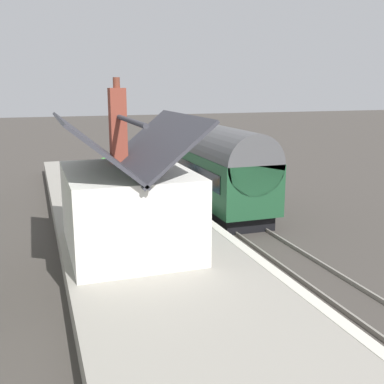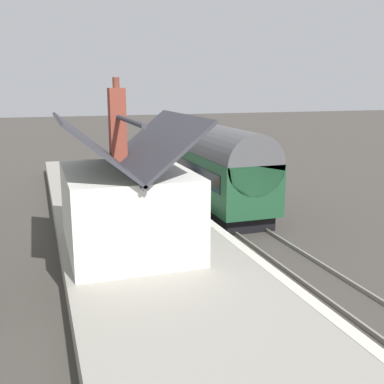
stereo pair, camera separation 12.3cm
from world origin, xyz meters
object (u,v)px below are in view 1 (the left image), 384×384
planter_edge_near (97,200)px  lamp_post_platform (163,151)px  bench_near_building (144,190)px  planter_bench_right (104,162)px  station_building (128,205)px  planter_edge_far (158,190)px  bench_mid_platform (125,170)px  station_sign_board (151,164)px  train (216,167)px  planter_by_door (67,171)px

planter_edge_near → lamp_post_platform: 3.83m
bench_near_building → planter_bench_right: (9.31, 0.53, -0.06)m
station_building → planter_bench_right: bearing=-5.4°
station_building → planter_edge_far: station_building is taller
bench_mid_platform → planter_bench_right: 3.84m
planter_bench_right → station_sign_board: station_sign_board is taller
planter_edge_far → lamp_post_platform: (-1.36, 0.09, 2.12)m
planter_edge_near → planter_bench_right: 10.16m
station_building → lamp_post_platform: size_ratio=1.58×
lamp_post_platform → planter_edge_near: bearing=78.3°
station_building → station_sign_board: (9.62, -3.21, -0.33)m
station_building → bench_near_building: bearing=-17.1°
station_building → planter_bench_right: station_building is taller
planter_edge_near → lamp_post_platform: lamp_post_platform is taller
bench_mid_platform → lamp_post_platform: size_ratio=0.39×
planter_edge_near → planter_bench_right: (9.99, -1.83, 0.14)m
bench_mid_platform → station_sign_board: station_sign_board is taller
station_building → bench_near_building: size_ratio=4.02×
train → planter_by_door: size_ratio=12.60×
train → planter_by_door: 10.36m
bench_mid_platform → lamp_post_platform: (-6.85, -0.50, 2.05)m
bench_mid_platform → bench_near_building: 5.54m
bench_near_building → train: bearing=-93.1°
bench_near_building → planter_edge_near: bearing=106.0°
station_building → bench_mid_platform: 12.42m
station_sign_board → planter_edge_far: bearing=172.1°
lamp_post_platform → station_building: bearing=153.0°
planter_edge_near → planter_by_door: 8.26m
station_sign_board → bench_mid_platform: bearing=21.3°
planter_bench_right → planter_by_door: bearing=124.9°
station_building → planter_edge_far: (6.69, -2.80, -1.11)m
station_sign_board → planter_bench_right: bearing=15.0°
planter_bench_right → planter_by_door: (-1.76, 2.52, -0.13)m
planter_edge_near → station_sign_board: bearing=-43.9°
station_building → planter_edge_far: 7.34m
station_building → planter_edge_near: size_ratio=6.68×
planter_edge_near → train: bearing=-85.5°
bench_mid_platform → station_sign_board: bearing=-158.7°
train → planter_bench_right: bearing=24.1°
planter_edge_near → planter_by_door: (8.23, 0.69, 0.01)m
station_building → bench_near_building: 7.02m
planter_bench_right → bench_near_building: bearing=-176.7°
planter_bench_right → planter_by_door: 3.08m
lamp_post_platform → station_sign_board: size_ratio=2.30×
planter_edge_far → planter_bench_right: planter_edge_far is taller
bench_near_building → planter_bench_right: size_ratio=1.85×
train → bench_mid_platform: train is taller
train → planter_edge_near: 6.21m
bench_near_building → planter_edge_far: size_ratio=1.83×
train → planter_by_door: train is taller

